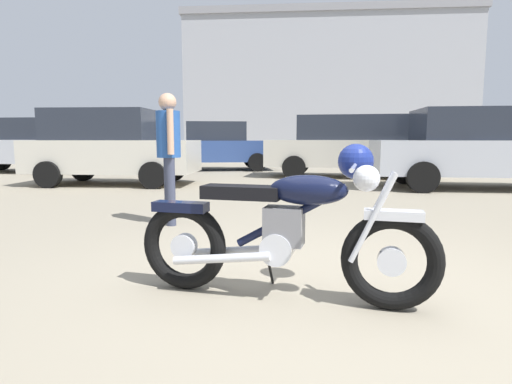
% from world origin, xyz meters
% --- Properties ---
extents(ground_plane, '(80.00, 80.00, 0.00)m').
position_xyz_m(ground_plane, '(0.00, 0.00, 0.00)').
color(ground_plane, gray).
extents(vintage_motorcycle, '(2.06, 0.72, 1.07)m').
position_xyz_m(vintage_motorcycle, '(-0.33, -0.14, 0.49)').
color(vintage_motorcycle, black).
rests_on(vintage_motorcycle, ground_plane).
extents(bystander, '(0.30, 0.43, 1.66)m').
position_xyz_m(bystander, '(-1.80, 2.31, 1.02)').
color(bystander, '#383D51').
rests_on(bystander, ground_plane).
extents(red_hatchback_near, '(4.88, 2.41, 1.74)m').
position_xyz_m(red_hatchback_near, '(1.72, 9.21, 0.94)').
color(red_hatchback_near, black).
rests_on(red_hatchback_near, ground_plane).
extents(silver_sedan_mid, '(4.78, 2.14, 1.74)m').
position_xyz_m(silver_sedan_mid, '(-6.78, 13.48, 0.94)').
color(silver_sedan_mid, black).
rests_on(silver_sedan_mid, ground_plane).
extents(pale_sedan_back, '(3.93, 1.89, 1.78)m').
position_xyz_m(pale_sedan_back, '(-4.43, 6.96, 0.92)').
color(pale_sedan_back, black).
rests_on(pale_sedan_back, ground_plane).
extents(blue_hatchback_right, '(4.80, 2.19, 1.74)m').
position_xyz_m(blue_hatchback_right, '(-8.65, 10.45, 0.94)').
color(blue_hatchback_right, black).
rests_on(blue_hatchback_right, ground_plane).
extents(dark_sedan_left, '(4.82, 2.23, 1.74)m').
position_xyz_m(dark_sedan_left, '(4.19, 6.48, 0.94)').
color(dark_sedan_left, black).
rests_on(dark_sedan_left, ground_plane).
extents(white_estate_far, '(4.43, 2.44, 1.67)m').
position_xyz_m(white_estate_far, '(-2.59, 11.81, 0.84)').
color(white_estate_far, black).
rests_on(white_estate_far, ground_plane).
extents(industrial_building, '(21.41, 10.13, 10.30)m').
position_xyz_m(industrial_building, '(3.23, 31.96, 5.16)').
color(industrial_building, '#9EA0A8').
rests_on(industrial_building, ground_plane).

